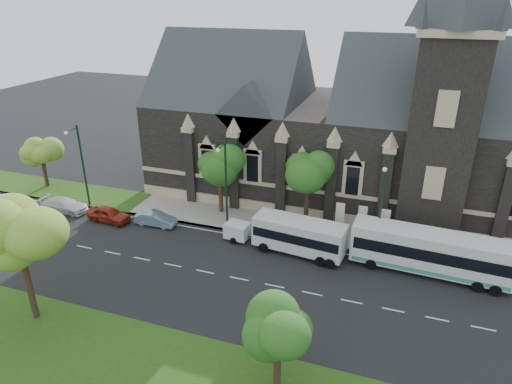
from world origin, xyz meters
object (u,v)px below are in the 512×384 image
at_px(banner_flag_right, 383,222).
at_px(banner_flag_left, 338,216).
at_px(tree_park_east, 282,324).
at_px(sedan, 156,219).
at_px(tree_park_near, 23,237).
at_px(street_lamp_far, 81,162).
at_px(street_lamp_near, 381,203).
at_px(banner_flag_center, 360,219).
at_px(tree_walk_right, 311,170).
at_px(shuttle_bus, 299,235).
at_px(street_lamp_mid, 225,182).
at_px(car_far_white, 64,205).
at_px(tree_walk_left, 222,160).
at_px(car_far_red, 109,214).
at_px(tour_coach, 430,252).
at_px(box_trailer, 237,231).
at_px(tree_walk_far, 43,149).

bearing_deg(banner_flag_right, banner_flag_left, 180.00).
relative_size(tree_park_east, sedan, 1.51).
relative_size(tree_park_near, street_lamp_far, 0.95).
distance_m(street_lamp_near, banner_flag_center, 3.74).
relative_size(tree_walk_right, banner_flag_left, 1.95).
distance_m(banner_flag_center, shuttle_bus, 5.93).
height_order(tree_park_near, tree_walk_right, tree_park_near).
distance_m(street_lamp_mid, banner_flag_left, 10.81).
distance_m(sedan, car_far_white, 10.55).
xyz_separation_m(tree_walk_left, car_far_red, (-10.06, -5.67, -4.97)).
height_order(street_lamp_far, banner_flag_right, street_lamp_far).
distance_m(tree_park_east, tour_coach, 17.44).
bearing_deg(car_far_red, tree_park_near, -159.45).
xyz_separation_m(shuttle_bus, box_trailer, (-5.94, 0.34, -0.84)).
distance_m(tree_walk_far, street_lamp_near, 37.95).
height_order(tree_park_east, car_far_red, tree_park_east).
distance_m(street_lamp_far, car_far_red, 6.35).
distance_m(street_lamp_near, shuttle_bus, 7.42).
distance_m(tree_park_near, car_far_red, 15.46).
bearing_deg(tour_coach, tree_park_near, -147.25).
bearing_deg(tour_coach, banner_flag_left, 162.12).
relative_size(tree_park_east, car_far_red, 1.40).
height_order(street_lamp_mid, banner_flag_left, street_lamp_mid).
distance_m(tour_coach, sedan, 25.36).
relative_size(tree_walk_left, shuttle_bus, 0.92).
bearing_deg(sedan, street_lamp_near, -88.13).
xyz_separation_m(tree_park_east, sedan, (-17.21, 15.18, -3.93)).
distance_m(banner_flag_left, sedan, 17.69).
bearing_deg(tree_walk_right, car_far_white, -167.83).
height_order(tree_park_near, banner_flag_right, tree_park_near).
height_order(tree_walk_right, banner_flag_right, tree_walk_right).
xyz_separation_m(tree_park_east, shuttle_bus, (-2.60, 14.78, -2.83)).
bearing_deg(tree_walk_right, street_lamp_far, -171.14).
bearing_deg(tree_park_east, tree_walk_left, 120.87).
bearing_deg(box_trailer, banner_flag_center, 23.79).
bearing_deg(car_far_red, banner_flag_right, -77.31).
distance_m(tree_park_east, street_lamp_far, 30.90).
bearing_deg(banner_flag_left, car_far_red, -169.83).
bearing_deg(car_far_red, street_lamp_near, -81.38).
bearing_deg(banner_flag_right, tree_walk_right, 166.40).
xyz_separation_m(tree_park_near, banner_flag_left, (18.06, 17.77, -4.03)).
xyz_separation_m(tree_walk_far, banner_flag_center, (36.11, -1.18, -2.24)).
distance_m(street_lamp_near, tour_coach, 5.46).
distance_m(box_trailer, sedan, 8.67).
relative_size(tree_walk_left, box_trailer, 2.38).
bearing_deg(box_trailer, tour_coach, 7.35).
height_order(tree_park_near, banner_flag_left, tree_park_near).
bearing_deg(tree_walk_far, tree_park_near, -49.72).
xyz_separation_m(tree_park_east, tree_walk_far, (-34.00, 19.50, 0.00)).
height_order(tour_coach, sedan, tour_coach).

